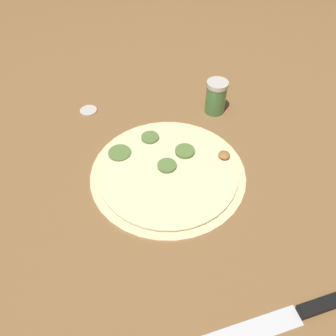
{
  "coord_description": "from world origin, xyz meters",
  "views": [
    {
      "loc": [
        0.43,
        0.24,
        0.56
      ],
      "look_at": [
        0.0,
        0.0,
        0.02
      ],
      "focal_mm": 35.0,
      "sensor_mm": 36.0,
      "label": 1
    }
  ],
  "objects_px": {
    "loose_cap": "(88,110)",
    "pizza": "(168,170)",
    "knife": "(305,312)",
    "spice_jar": "(214,96)"
  },
  "relations": [
    {
      "from": "spice_jar",
      "to": "loose_cap",
      "type": "xyz_separation_m",
      "value": [
        0.17,
        -0.3,
        -0.04
      ]
    },
    {
      "from": "pizza",
      "to": "spice_jar",
      "type": "xyz_separation_m",
      "value": [
        -0.26,
        -0.0,
        0.04
      ]
    },
    {
      "from": "pizza",
      "to": "loose_cap",
      "type": "relative_size",
      "value": 7.64
    },
    {
      "from": "pizza",
      "to": "knife",
      "type": "xyz_separation_m",
      "value": [
        0.16,
        0.35,
        0.0
      ]
    },
    {
      "from": "loose_cap",
      "to": "pizza",
      "type": "bearing_deg",
      "value": 73.58
    },
    {
      "from": "knife",
      "to": "spice_jar",
      "type": "height_order",
      "value": "spice_jar"
    },
    {
      "from": "knife",
      "to": "pizza",
      "type": "bearing_deg",
      "value": -71.26
    },
    {
      "from": "pizza",
      "to": "spice_jar",
      "type": "bearing_deg",
      "value": -179.32
    },
    {
      "from": "knife",
      "to": "loose_cap",
      "type": "distance_m",
      "value": 0.69
    },
    {
      "from": "pizza",
      "to": "loose_cap",
      "type": "xyz_separation_m",
      "value": [
        -0.09,
        -0.3,
        -0.0
      ]
    }
  ]
}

